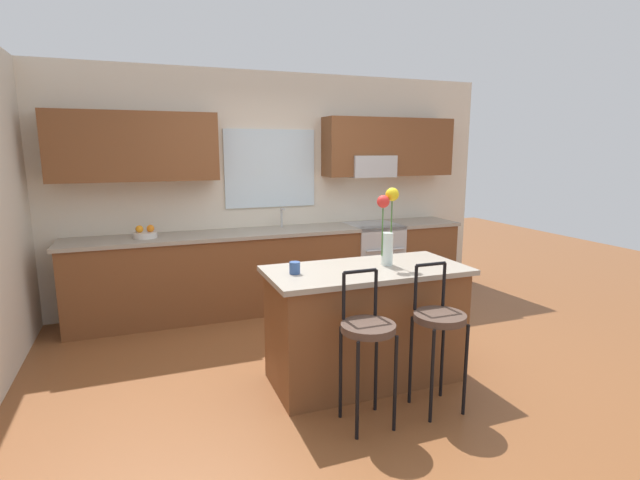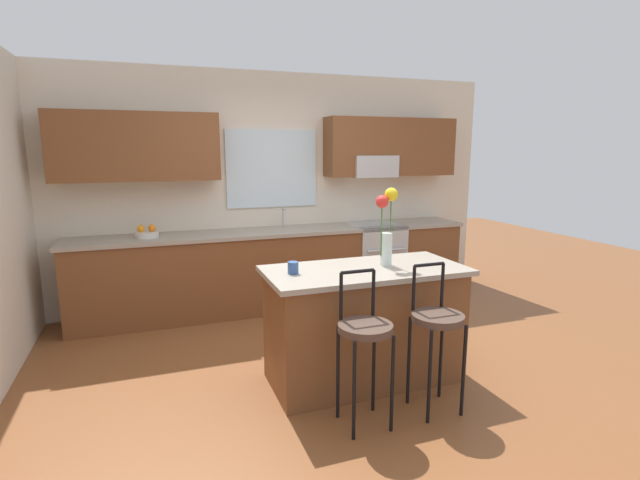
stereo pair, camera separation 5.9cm
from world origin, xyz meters
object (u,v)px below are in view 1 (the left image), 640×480
(bar_stool_near, at_px, (368,334))
(bar_stool_middle, at_px, (439,324))
(fruit_bowl_oranges, at_px, (145,234))
(oven_range, at_px, (373,261))
(kitchen_island, at_px, (365,324))
(flower_vase, at_px, (388,224))
(mug_ceramic, at_px, (295,268))

(bar_stool_near, distance_m, bar_stool_middle, 0.55)
(fruit_bowl_oranges, bearing_deg, bar_stool_middle, -53.92)
(bar_stool_near, distance_m, fruit_bowl_oranges, 2.88)
(fruit_bowl_oranges, bearing_deg, oven_range, -0.54)
(oven_range, xyz_separation_m, bar_stool_middle, (-0.77, -2.52, 0.18))
(kitchen_island, xyz_separation_m, bar_stool_near, (-0.28, -0.59, 0.17))
(kitchen_island, height_order, fruit_bowl_oranges, fruit_bowl_oranges)
(flower_vase, xyz_separation_m, fruit_bowl_oranges, (-1.77, 1.93, -0.29))
(bar_stool_middle, height_order, fruit_bowl_oranges, fruit_bowl_oranges)
(flower_vase, bearing_deg, bar_stool_near, -127.22)
(oven_range, height_order, flower_vase, flower_vase)
(oven_range, height_order, kitchen_island, same)
(oven_range, height_order, fruit_bowl_oranges, fruit_bowl_oranges)
(oven_range, relative_size, kitchen_island, 0.59)
(oven_range, height_order, bar_stool_near, bar_stool_near)
(oven_range, distance_m, flower_vase, 2.24)
(bar_stool_near, relative_size, mug_ceramic, 11.58)
(kitchen_island, xyz_separation_m, fruit_bowl_oranges, (-1.58, 1.96, 0.50))
(kitchen_island, distance_m, bar_stool_near, 0.67)
(oven_range, height_order, mug_ceramic, mug_ceramic)
(oven_range, relative_size, bar_stool_near, 0.88)
(bar_stool_near, distance_m, mug_ceramic, 0.76)
(oven_range, distance_m, mug_ceramic, 2.56)
(kitchen_island, height_order, flower_vase, flower_vase)
(mug_ceramic, bearing_deg, fruit_bowl_oranges, 117.52)
(oven_range, bearing_deg, mug_ceramic, -130.36)
(kitchen_island, bearing_deg, oven_range, 61.58)
(mug_ceramic, distance_m, fruit_bowl_oranges, 2.18)
(fruit_bowl_oranges, bearing_deg, mug_ceramic, -62.48)
(bar_stool_middle, relative_size, mug_ceramic, 11.58)
(bar_stool_near, relative_size, bar_stool_middle, 1.00)
(oven_range, distance_m, bar_stool_near, 2.86)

